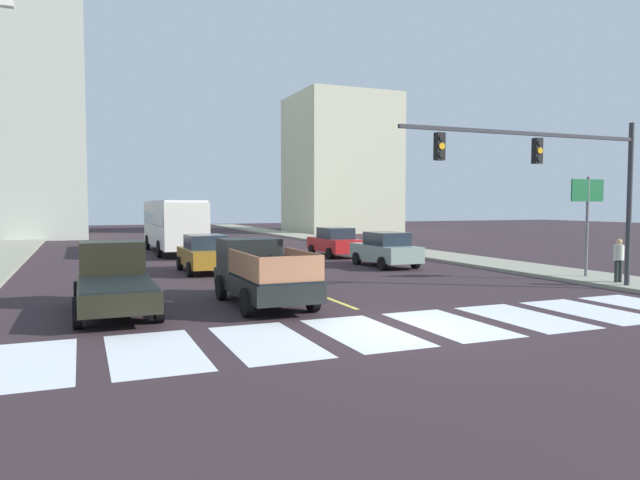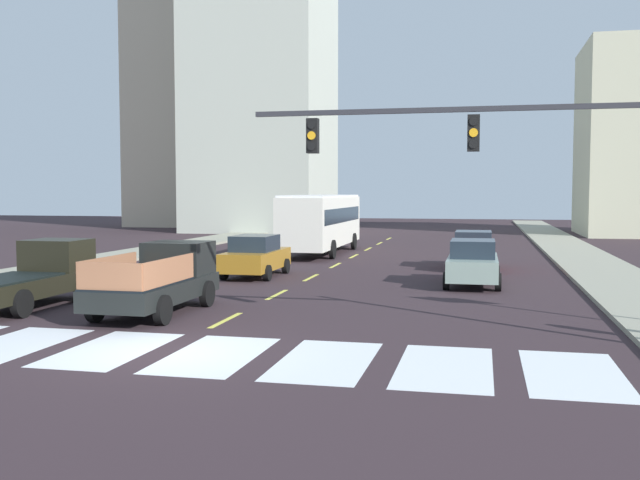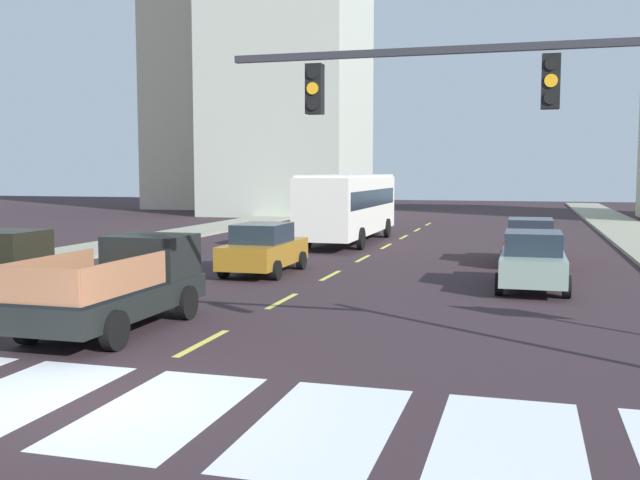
{
  "view_description": "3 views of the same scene",
  "coord_description": "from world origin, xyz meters",
  "views": [
    {
      "loc": [
        -7.46,
        -12.39,
        3.08
      ],
      "look_at": [
        2.44,
        11.63,
        1.49
      ],
      "focal_mm": 32.62,
      "sensor_mm": 36.0,
      "label": 1
    },
    {
      "loc": [
        6.78,
        -14.36,
        3.49
      ],
      "look_at": [
        0.27,
        14.49,
        1.51
      ],
      "focal_mm": 40.39,
      "sensor_mm": 36.0,
      "label": 2
    },
    {
      "loc": [
        6.25,
        -9.28,
        3.45
      ],
      "look_at": [
        0.04,
        12.58,
        1.32
      ],
      "focal_mm": 40.91,
      "sensor_mm": 36.0,
      "label": 3
    }
  ],
  "objects": [
    {
      "name": "crosswalk_stripe_6",
      "position": [
        6.1,
        0.0,
        0.0
      ],
      "size": [
        1.86,
        3.8,
        0.01
      ],
      "primitive_type": "cube",
      "color": "silver",
      "rests_on": "ground"
    },
    {
      "name": "ground_plane",
      "position": [
        0.0,
        0.0,
        0.0
      ],
      "size": [
        160.0,
        160.0,
        0.0
      ],
      "primitive_type": "plane",
      "color": "#312429"
    },
    {
      "name": "city_bus",
      "position": [
        -2.05,
        25.16,
        1.95
      ],
      "size": [
        2.72,
        10.8,
        3.32
      ],
      "rotation": [
        0.0,
        0.0,
        0.03
      ],
      "color": "silver",
      "rests_on": "ground"
    },
    {
      "name": "lane_dash_7",
      "position": [
        0.0,
        39.0,
        0.0
      ],
      "size": [
        0.16,
        2.4,
        0.01
      ],
      "primitive_type": "cube",
      "color": "#D6CE4C",
      "rests_on": "ground"
    },
    {
      "name": "lane_dash_2",
      "position": [
        0.0,
        14.0,
        0.0
      ],
      "size": [
        0.16,
        2.4,
        0.01
      ],
      "primitive_type": "cube",
      "color": "#D6CE4C",
      "rests_on": "ground"
    },
    {
      "name": "sedan_near_right",
      "position": [
        6.41,
        18.96,
        0.86
      ],
      "size": [
        2.02,
        4.4,
        1.72
      ],
      "rotation": [
        0.0,
        0.0,
        -0.05
      ],
      "color": "red",
      "rests_on": "ground"
    },
    {
      "name": "crosswalk_stripe_5",
      "position": [
        3.66,
        0.0,
        0.0
      ],
      "size": [
        1.86,
        3.8,
        0.01
      ],
      "primitive_type": "cube",
      "color": "silver",
      "rests_on": "ground"
    },
    {
      "name": "crosswalk_stripe_3",
      "position": [
        -1.22,
        0.0,
        0.0
      ],
      "size": [
        1.86,
        3.8,
        0.01
      ],
      "primitive_type": "cube",
      "color": "silver",
      "rests_on": "ground"
    },
    {
      "name": "traffic_signal_gantry",
      "position": [
        7.74,
        2.75,
        4.23
      ],
      "size": [
        9.65,
        0.27,
        6.0
      ],
      "color": "#2D2D33",
      "rests_on": "ground"
    },
    {
      "name": "sedan_near_left",
      "position": [
        6.46,
        12.85,
        0.86
      ],
      "size": [
        2.02,
        4.4,
        1.72
      ],
      "rotation": [
        0.0,
        0.0,
        0.03
      ],
      "color": "gray",
      "rests_on": "ground"
    },
    {
      "name": "sedan_mid",
      "position": [
        -2.3,
        13.83,
        0.86
      ],
      "size": [
        2.02,
        4.4,
        1.72
      ],
      "rotation": [
        0.0,
        0.0,
        -0.03
      ],
      "color": "#9B691D",
      "rests_on": "ground"
    },
    {
      "name": "lane_dash_5",
      "position": [
        0.0,
        29.0,
        0.0
      ],
      "size": [
        0.16,
        2.4,
        0.01
      ],
      "primitive_type": "cube",
      "color": "#D6CE4C",
      "rests_on": "ground"
    },
    {
      "name": "lane_dash_0",
      "position": [
        0.0,
        4.0,
        0.0
      ],
      "size": [
        0.16,
        2.4,
        0.01
      ],
      "primitive_type": "cube",
      "color": "#D6CE4C",
      "rests_on": "ground"
    },
    {
      "name": "crosswalk_stripe_4",
      "position": [
        1.22,
        0.0,
        0.0
      ],
      "size": [
        1.86,
        3.8,
        0.01
      ],
      "primitive_type": "cube",
      "color": "silver",
      "rests_on": "ground"
    },
    {
      "name": "pickup_stakebed",
      "position": [
        -2.34,
        4.95,
        0.94
      ],
      "size": [
        2.18,
        5.2,
        1.96
      ],
      "rotation": [
        0.0,
        0.0,
        0.03
      ],
      "color": "black",
      "rests_on": "ground"
    },
    {
      "name": "lane_dash_6",
      "position": [
        0.0,
        34.0,
        0.0
      ],
      "size": [
        0.16,
        2.4,
        0.01
      ],
      "primitive_type": "cube",
      "color": "#D6CE4C",
      "rests_on": "ground"
    },
    {
      "name": "block_mid_right",
      "position": [
        -12.57,
        47.86,
        17.26
      ],
      "size": [
        11.44,
        11.98,
        34.53
      ],
      "primitive_type": "cube",
      "color": "#AFB4A4",
      "rests_on": "ground"
    },
    {
      "name": "lane_dash_4",
      "position": [
        0.0,
        24.0,
        0.0
      ],
      "size": [
        0.16,
        2.4,
        0.01
      ],
      "primitive_type": "cube",
      "color": "#D6CE4C",
      "rests_on": "ground"
    },
    {
      "name": "lane_dash_3",
      "position": [
        0.0,
        19.0,
        0.0
      ],
      "size": [
        0.16,
        2.4,
        0.01
      ],
      "primitive_type": "cube",
      "color": "#D6CE4C",
      "rests_on": "ground"
    },
    {
      "name": "sidewalk_left",
      "position": [
        -11.9,
        18.0,
        0.07
      ],
      "size": [
        3.28,
        110.0,
        0.15
      ],
      "primitive_type": "cube",
      "color": "gray",
      "rests_on": "ground"
    },
    {
      "name": "lane_dash_1",
      "position": [
        0.0,
        9.0,
        0.0
      ],
      "size": [
        0.16,
        2.4,
        0.01
      ],
      "primitive_type": "cube",
      "color": "#D6CE4C",
      "rests_on": "ground"
    },
    {
      "name": "tower_tall_centre",
      "position": [
        -22.95,
        54.34,
        13.79
      ],
      "size": [
        10.29,
        7.18,
        27.57
      ],
      "primitive_type": "cube",
      "color": "beige",
      "rests_on": "ground"
    }
  ]
}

